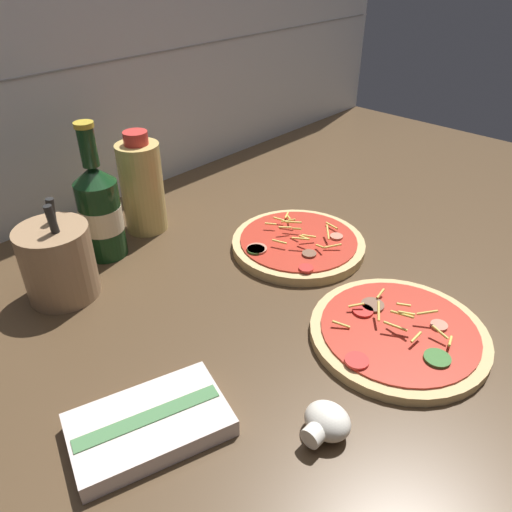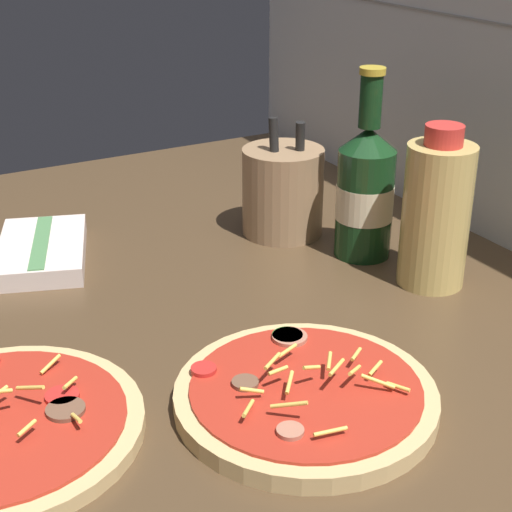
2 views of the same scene
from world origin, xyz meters
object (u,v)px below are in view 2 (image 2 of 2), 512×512
object	(u,v)px
pizza_far	(305,395)
dish_towel	(42,251)
beer_bottle	(365,190)
utensil_crock	(283,191)
oil_bottle	(436,213)

from	to	relation	value
pizza_far	dish_towel	bearing A→B (deg)	-163.70
pizza_far	beer_bottle	world-z (taller)	beer_bottle
pizza_far	beer_bottle	bearing A→B (deg)	135.37
pizza_far	dish_towel	size ratio (longest dim) A/B	1.19
utensil_crock	pizza_far	bearing A→B (deg)	-27.86
utensil_crock	oil_bottle	bearing A→B (deg)	19.28
dish_towel	utensil_crock	bearing A→B (deg)	77.34
oil_bottle	dish_towel	distance (cm)	48.37
pizza_far	beer_bottle	size ratio (longest dim) A/B	1.00
oil_bottle	pizza_far	bearing A→B (deg)	-62.30
pizza_far	dish_towel	world-z (taller)	pizza_far
pizza_far	dish_towel	xyz separation A→B (cm)	(-42.11, -12.32, 0.21)
pizza_far	utensil_crock	bearing A→B (deg)	152.14
oil_bottle	utensil_crock	distance (cm)	22.91
oil_bottle	beer_bottle	bearing A→B (deg)	-167.46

